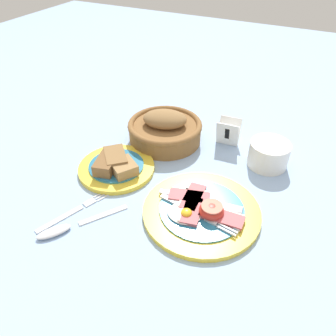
# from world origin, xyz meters

# --- Properties ---
(ground_plane) EXTENTS (3.00, 3.00, 0.00)m
(ground_plane) POSITION_xyz_m (0.00, 0.00, 0.00)
(ground_plane) COLOR #93B2DB
(breakfast_plate) EXTENTS (0.25, 0.25, 0.04)m
(breakfast_plate) POSITION_xyz_m (0.09, -0.03, 0.01)
(breakfast_plate) COLOR yellow
(breakfast_plate) RESTS_ON ground_plane
(bread_plate) EXTENTS (0.19, 0.19, 0.05)m
(bread_plate) POSITION_xyz_m (-0.16, 0.02, 0.02)
(bread_plate) COLOR yellow
(bread_plate) RESTS_ON ground_plane
(sugar_cup) EXTENTS (0.10, 0.10, 0.06)m
(sugar_cup) POSITION_xyz_m (0.17, 0.21, 0.03)
(sugar_cup) COLOR white
(sugar_cup) RESTS_ON ground_plane
(bread_basket) EXTENTS (0.20, 0.20, 0.09)m
(bread_basket) POSITION_xyz_m (-0.11, 0.19, 0.04)
(bread_basket) COLOR brown
(bread_basket) RESTS_ON ground_plane
(number_card) EXTENTS (0.06, 0.05, 0.07)m
(number_card) POSITION_xyz_m (0.05, 0.25, 0.04)
(number_card) COLOR white
(number_card) RESTS_ON ground_plane
(teaspoon_by_saucer) EXTENTS (0.13, 0.17, 0.01)m
(teaspoon_by_saucer) POSITION_xyz_m (-0.14, -0.19, 0.01)
(teaspoon_by_saucer) COLOR silver
(teaspoon_by_saucer) RESTS_ON ground_plane
(fork_on_cloth) EXTENTS (0.08, 0.18, 0.01)m
(fork_on_cloth) POSITION_xyz_m (-0.16, -0.14, 0.00)
(fork_on_cloth) COLOR silver
(fork_on_cloth) RESTS_ON ground_plane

